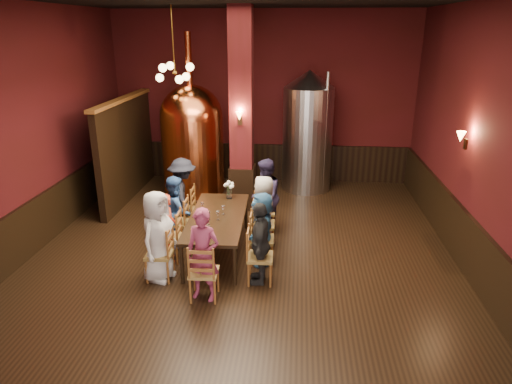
# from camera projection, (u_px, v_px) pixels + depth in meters

# --- Properties ---
(room) EXTENTS (10.00, 10.02, 4.50)m
(room) POSITION_uv_depth(u_px,v_px,m) (239.00, 143.00, 7.53)
(room) COLOR black
(room) RESTS_ON ground
(wainscot_right) EXTENTS (0.08, 9.90, 1.00)m
(wainscot_right) POSITION_uv_depth(u_px,v_px,m) (470.00, 248.00, 7.77)
(wainscot_right) COLOR black
(wainscot_right) RESTS_ON ground
(wainscot_back) EXTENTS (7.90, 0.08, 1.00)m
(wainscot_back) POSITION_uv_depth(u_px,v_px,m) (262.00, 162.00, 12.76)
(wainscot_back) COLOR black
(wainscot_back) RESTS_ON ground
(wainscot_left) EXTENTS (0.08, 9.90, 1.00)m
(wainscot_left) POSITION_uv_depth(u_px,v_px,m) (29.00, 230.00, 8.47)
(wainscot_left) COLOR black
(wainscot_left) RESTS_ON ground
(column) EXTENTS (0.58, 0.58, 4.50)m
(column) POSITION_uv_depth(u_px,v_px,m) (242.00, 113.00, 10.17)
(column) COLOR #480F14
(column) RESTS_ON ground
(partition) EXTENTS (0.22, 3.50, 2.40)m
(partition) POSITION_uv_depth(u_px,v_px,m) (127.00, 151.00, 11.16)
(partition) COLOR black
(partition) RESTS_ON ground
(pendant_cluster) EXTENTS (0.90, 0.90, 1.70)m
(pendant_cluster) POSITION_uv_depth(u_px,v_px,m) (175.00, 72.00, 10.11)
(pendant_cluster) COLOR #A57226
(pendant_cluster) RESTS_ON room
(sconce_wall) EXTENTS (0.20, 0.20, 0.36)m
(sconce_wall) POSITION_uv_depth(u_px,v_px,m) (466.00, 139.00, 7.95)
(sconce_wall) COLOR black
(sconce_wall) RESTS_ON room
(sconce_column) EXTENTS (0.20, 0.20, 0.36)m
(sconce_column) POSITION_uv_depth(u_px,v_px,m) (240.00, 117.00, 9.91)
(sconce_column) COLOR black
(sconce_column) RESTS_ON column
(dining_table) EXTENTS (1.08, 2.43, 0.75)m
(dining_table) POSITION_uv_depth(u_px,v_px,m) (217.00, 219.00, 8.47)
(dining_table) COLOR black
(dining_table) RESTS_ON ground
(chair_0) EXTENTS (0.48, 0.48, 0.92)m
(chair_0) POSITION_uv_depth(u_px,v_px,m) (159.00, 254.00, 7.65)
(chair_0) COLOR brown
(chair_0) RESTS_ON ground
(person_0) EXTENTS (0.70, 0.88, 1.57)m
(person_0) POSITION_uv_depth(u_px,v_px,m) (158.00, 236.00, 7.54)
(person_0) COLOR silver
(person_0) RESTS_ON ground
(chair_1) EXTENTS (0.48, 0.48, 0.92)m
(chair_1) POSITION_uv_depth(u_px,v_px,m) (169.00, 237.00, 8.28)
(chair_1) COLOR brown
(chair_1) RESTS_ON ground
(person_1) EXTENTS (0.47, 0.55, 1.29)m
(person_1) POSITION_uv_depth(u_px,v_px,m) (168.00, 227.00, 8.22)
(person_1) COLOR red
(person_1) RESTS_ON ground
(chair_2) EXTENTS (0.48, 0.48, 0.92)m
(chair_2) POSITION_uv_depth(u_px,v_px,m) (177.00, 222.00, 8.90)
(chair_2) COLOR brown
(chair_2) RESTS_ON ground
(person_2) EXTENTS (0.56, 0.75, 1.40)m
(person_2) POSITION_uv_depth(u_px,v_px,m) (176.00, 211.00, 8.82)
(person_2) COLOR #2D5496
(person_2) RESTS_ON ground
(chair_3) EXTENTS (0.48, 0.48, 0.92)m
(chair_3) POSITION_uv_depth(u_px,v_px,m) (184.00, 209.00, 9.53)
(chair_3) COLOR brown
(chair_3) RESTS_ON ground
(person_3) EXTENTS (0.91, 1.15, 1.56)m
(person_3) POSITION_uv_depth(u_px,v_px,m) (183.00, 195.00, 9.42)
(person_3) COLOR black
(person_3) RESTS_ON ground
(chair_4) EXTENTS (0.48, 0.48, 0.92)m
(chair_4) POSITION_uv_depth(u_px,v_px,m) (260.00, 257.00, 7.56)
(chair_4) COLOR brown
(chair_4) RESTS_ON ground
(person_4) EXTENTS (0.35, 0.83, 1.42)m
(person_4) POSITION_uv_depth(u_px,v_px,m) (260.00, 243.00, 7.47)
(person_4) COLOR black
(person_4) RESTS_ON ground
(chair_5) EXTENTS (0.48, 0.48, 0.92)m
(chair_5) POSITION_uv_depth(u_px,v_px,m) (262.00, 239.00, 8.19)
(chair_5) COLOR brown
(chair_5) RESTS_ON ground
(person_5) EXTENTS (0.45, 1.27, 1.35)m
(person_5) POSITION_uv_depth(u_px,v_px,m) (262.00, 228.00, 8.11)
(person_5) COLOR teal
(person_5) RESTS_ON ground
(chair_6) EXTENTS (0.48, 0.48, 0.92)m
(chair_6) POSITION_uv_depth(u_px,v_px,m) (264.00, 224.00, 8.81)
(chair_6) COLOR brown
(chair_6) RESTS_ON ground
(person_6) EXTENTS (0.56, 0.76, 1.43)m
(person_6) POSITION_uv_depth(u_px,v_px,m) (264.00, 212.00, 8.72)
(person_6) COLOR #B4AC9F
(person_6) RESTS_ON ground
(chair_7) EXTENTS (0.48, 0.48, 0.92)m
(chair_7) POSITION_uv_depth(u_px,v_px,m) (265.00, 211.00, 9.44)
(chair_7) COLOR brown
(chair_7) RESTS_ON ground
(person_7) EXTENTS (0.38, 0.76, 1.56)m
(person_7) POSITION_uv_depth(u_px,v_px,m) (265.00, 197.00, 9.33)
(person_7) COLOR #231D3B
(person_7) RESTS_ON ground
(chair_8) EXTENTS (0.48, 0.48, 0.92)m
(chair_8) POSITION_uv_depth(u_px,v_px,m) (204.00, 272.00, 7.09)
(chair_8) COLOR brown
(chair_8) RESTS_ON ground
(person_8) EXTENTS (0.62, 0.48, 1.51)m
(person_8) POSITION_uv_depth(u_px,v_px,m) (203.00, 255.00, 6.99)
(person_8) COLOR #892D4D
(person_8) RESTS_ON ground
(copper_kettle) EXTENTS (1.85, 1.85, 3.96)m
(copper_kettle) POSITION_uv_depth(u_px,v_px,m) (193.00, 141.00, 11.04)
(copper_kettle) COLOR black
(copper_kettle) RESTS_ON ground
(steel_vessel) EXTENTS (1.37, 1.37, 3.06)m
(steel_vessel) POSITION_uv_depth(u_px,v_px,m) (308.00, 132.00, 11.67)
(steel_vessel) COLOR #B2B2B7
(steel_vessel) RESTS_ON ground
(rose_vase) EXTENTS (0.22, 0.22, 0.38)m
(rose_vase) POSITION_uv_depth(u_px,v_px,m) (229.00, 187.00, 9.23)
(rose_vase) COLOR white
(rose_vase) RESTS_ON dining_table
(wine_glass_0) EXTENTS (0.07, 0.07, 0.17)m
(wine_glass_0) POSITION_uv_depth(u_px,v_px,m) (202.00, 207.00, 8.64)
(wine_glass_0) COLOR white
(wine_glass_0) RESTS_ON dining_table
(wine_glass_1) EXTENTS (0.07, 0.07, 0.17)m
(wine_glass_1) POSITION_uv_depth(u_px,v_px,m) (218.00, 216.00, 8.24)
(wine_glass_1) COLOR white
(wine_glass_1) RESTS_ON dining_table
(wine_glass_2) EXTENTS (0.07, 0.07, 0.17)m
(wine_glass_2) POSITION_uv_depth(u_px,v_px,m) (201.00, 218.00, 8.15)
(wine_glass_2) COLOR white
(wine_glass_2) RESTS_ON dining_table
(wine_glass_3) EXTENTS (0.07, 0.07, 0.17)m
(wine_glass_3) POSITION_uv_depth(u_px,v_px,m) (193.00, 234.00, 7.50)
(wine_glass_3) COLOR white
(wine_glass_3) RESTS_ON dining_table
(wine_glass_4) EXTENTS (0.07, 0.07, 0.17)m
(wine_glass_4) POSITION_uv_depth(u_px,v_px,m) (209.00, 216.00, 8.23)
(wine_glass_4) COLOR white
(wine_glass_4) RESTS_ON dining_table
(wine_glass_5) EXTENTS (0.07, 0.07, 0.17)m
(wine_glass_5) POSITION_uv_depth(u_px,v_px,m) (198.00, 233.00, 7.53)
(wine_glass_5) COLOR white
(wine_glass_5) RESTS_ON dining_table
(wine_glass_6) EXTENTS (0.07, 0.07, 0.17)m
(wine_glass_6) POSITION_uv_depth(u_px,v_px,m) (223.00, 210.00, 8.49)
(wine_glass_6) COLOR white
(wine_glass_6) RESTS_ON dining_table
(wine_glass_7) EXTENTS (0.07, 0.07, 0.17)m
(wine_glass_7) POSITION_uv_depth(u_px,v_px,m) (208.00, 220.00, 8.07)
(wine_glass_7) COLOR white
(wine_glass_7) RESTS_ON dining_table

